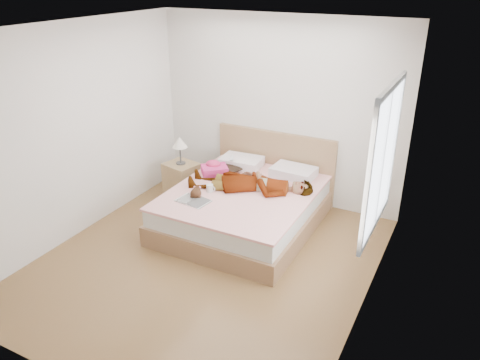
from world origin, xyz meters
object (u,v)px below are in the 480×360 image
at_px(bed, 246,204).
at_px(plush_toy, 196,193).
at_px(towel, 214,169).
at_px(coffee_mug, 210,188).
at_px(nightstand, 182,178).
at_px(phone, 232,158).
at_px(magazine, 193,201).
at_px(woman, 251,180).

bearing_deg(bed, plush_toy, -130.23).
relative_size(bed, towel, 4.72).
distance_m(coffee_mug, nightstand, 1.03).
bearing_deg(coffee_mug, plush_toy, -110.05).
bearing_deg(phone, coffee_mug, -99.81).
height_order(phone, bed, bed).
bearing_deg(magazine, plush_toy, 103.32).
bearing_deg(towel, phone, 52.84).
bearing_deg(bed, magazine, -122.86).
relative_size(woman, towel, 3.67).
height_order(towel, magazine, towel).
xyz_separation_m(phone, nightstand, (-0.74, -0.18, -0.38)).
xyz_separation_m(woman, plush_toy, (-0.49, -0.56, -0.05)).
height_order(coffee_mug, nightstand, nightstand).
distance_m(bed, plush_toy, 0.75).
bearing_deg(magazine, phone, 91.94).
distance_m(bed, nightstand, 1.22).
distance_m(bed, coffee_mug, 0.56).
distance_m(phone, bed, 0.75).
bearing_deg(phone, magazine, -104.38).
distance_m(magazine, plush_toy, 0.13).
bearing_deg(nightstand, plush_toy, -45.88).
xyz_separation_m(bed, magazine, (-0.41, -0.64, 0.24)).
relative_size(phone, coffee_mug, 0.76).
distance_m(phone, magazine, 1.09).
bearing_deg(nightstand, bed, -11.97).
distance_m(plush_toy, nightstand, 1.11).
height_order(bed, coffee_mug, bed).
xyz_separation_m(towel, plush_toy, (0.17, -0.74, -0.01)).
distance_m(towel, coffee_mug, 0.59).
relative_size(woman, bed, 0.78).
distance_m(phone, nightstand, 0.86).
bearing_deg(woman, bed, -70.95).
distance_m(towel, magazine, 0.89).
height_order(bed, towel, bed).
xyz_separation_m(towel, magazine, (0.20, -0.86, -0.07)).
bearing_deg(plush_toy, towel, 103.07).
relative_size(coffee_mug, nightstand, 0.14).
distance_m(bed, towel, 0.72).
height_order(plush_toy, nightstand, nightstand).
relative_size(bed, nightstand, 2.21).
bearing_deg(coffee_mug, phone, 96.50).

